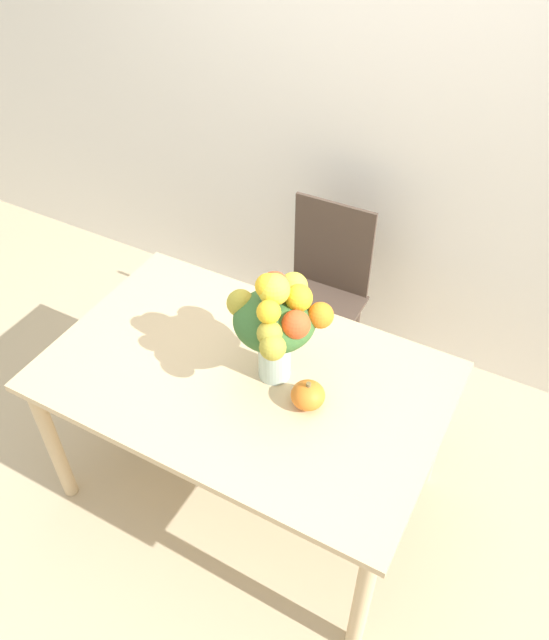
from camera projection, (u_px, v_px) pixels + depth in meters
ground_plane at (249, 484)px, 2.83m from camera, size 12.00×12.00×0.00m
wall_back at (383, 95)px, 2.73m from camera, size 8.00×0.06×2.70m
dining_table at (244, 389)px, 2.39m from camera, size 1.49×0.94×0.74m
flower_vase at (276, 320)px, 2.14m from camera, size 0.37×0.37×0.48m
pumpkin at (308, 395)px, 2.19m from camera, size 0.12×0.12×0.11m
dining_chair_near_window at (320, 296)px, 3.05m from camera, size 0.43×0.43×0.95m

